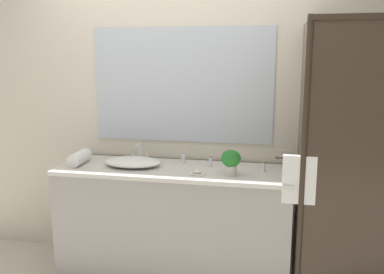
{
  "coord_description": "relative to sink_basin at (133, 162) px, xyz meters",
  "views": [
    {
      "loc": [
        0.75,
        -2.97,
        1.73
      ],
      "look_at": [
        0.15,
        0.0,
        1.15
      ],
      "focal_mm": 38.25,
      "sensor_mm": 36.0,
      "label": 1
    }
  ],
  "objects": [
    {
      "name": "vanity_cabinet",
      "position": [
        0.33,
        0.01,
        -0.48
      ],
      "size": [
        1.8,
        0.58,
        0.9
      ],
      "color": "#9E9993",
      "rests_on": "ground_plane"
    },
    {
      "name": "shower_enclosure",
      "position": [
        1.6,
        -0.18,
        0.09
      ],
      "size": [
        1.2,
        0.59,
        2.0
      ],
      "color": "#2D2319",
      "rests_on": "ground_plane"
    },
    {
      "name": "amenity_bottle_conditioner",
      "position": [
        0.37,
        0.15,
        0.01
      ],
      "size": [
        0.03,
        0.03,
        0.09
      ],
      "color": "silver",
      "rests_on": "vanity_cabinet"
    },
    {
      "name": "potted_plant",
      "position": [
        0.78,
        -0.1,
        0.08
      ],
      "size": [
        0.14,
        0.14,
        0.19
      ],
      "color": "beige",
      "rests_on": "vanity_cabinet"
    },
    {
      "name": "soap_dish",
      "position": [
        0.54,
        -0.14,
        -0.02
      ],
      "size": [
        0.1,
        0.07,
        0.04
      ],
      "color": "silver",
      "rests_on": "vanity_cabinet"
    },
    {
      "name": "faucet",
      "position": [
        0.0,
        0.17,
        0.02
      ],
      "size": [
        0.17,
        0.14,
        0.15
      ],
      "color": "silver",
      "rests_on": "vanity_cabinet"
    },
    {
      "name": "rolled_towel_near_edge",
      "position": [
        -0.43,
        -0.03,
        0.02
      ],
      "size": [
        0.11,
        0.26,
        0.11
      ],
      "primitive_type": "cylinder",
      "rotation": [
        1.57,
        0.0,
        0.03
      ],
      "color": "white",
      "rests_on": "vanity_cabinet"
    },
    {
      "name": "amenity_bottle_body_wash",
      "position": [
        1.02,
        0.03,
        0.01
      ],
      "size": [
        0.03,
        0.03,
        0.08
      ],
      "color": "silver",
      "rests_on": "vanity_cabinet"
    },
    {
      "name": "amenity_bottle_lotion",
      "position": [
        0.61,
        0.1,
        0.01
      ],
      "size": [
        0.03,
        0.03,
        0.09
      ],
      "color": "silver",
      "rests_on": "vanity_cabinet"
    },
    {
      "name": "sink_basin",
      "position": [
        0.0,
        0.0,
        0.0
      ],
      "size": [
        0.46,
        0.31,
        0.06
      ],
      "primitive_type": "ellipsoid",
      "color": "white",
      "rests_on": "vanity_cabinet"
    },
    {
      "name": "wall_back_with_mirror",
      "position": [
        0.33,
        0.35,
        0.37
      ],
      "size": [
        4.4,
        0.06,
        2.6
      ],
      "color": "beige",
      "rests_on": "ground_plane"
    }
  ]
}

